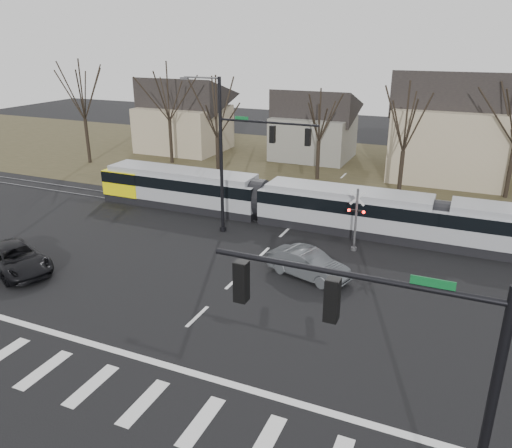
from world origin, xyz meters
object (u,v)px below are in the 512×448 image
at_px(tram, 344,208).
at_px(rail_crossing_signal, 356,222).
at_px(suv, 15,258).
at_px(sedan, 308,264).

relative_size(tram, rail_crossing_signal, 9.65).
distance_m(suv, rail_crossing_signal, 19.95).
xyz_separation_m(tram, rail_crossing_signal, (1.52, -3.21, 0.29)).
distance_m(tram, rail_crossing_signal, 3.56).
bearing_deg(suv, tram, -27.89).
xyz_separation_m(sedan, suv, (-15.41, -5.90, -0.01)).
relative_size(sedan, suv, 0.82).
xyz_separation_m(tram, sedan, (0.04, -7.87, -0.82)).
height_order(suv, rail_crossing_signal, rail_crossing_signal).
bearing_deg(rail_crossing_signal, sedan, -107.58).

